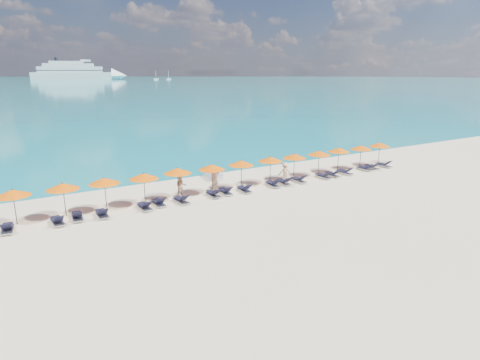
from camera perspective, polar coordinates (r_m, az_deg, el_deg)
ground at (r=28.11m, az=3.17°, el=-3.72°), size 1400.00×1400.00×0.00m
sea at (r=682.18m, az=-30.61°, el=12.22°), size 1600.00×1300.00×0.01m
cruise_ship at (r=642.77m, az=-21.72°, el=14.01°), size 130.58×57.74×36.25m
sailboat_near at (r=581.13m, az=-10.11°, el=14.00°), size 6.24×2.08×11.44m
sailboat_far at (r=585.03m, az=-11.85°, el=13.92°), size 6.49×2.16×11.89m
jetski at (r=35.40m, az=-3.75°, el=0.83°), size 1.29×2.58×0.88m
beachgoer_a at (r=31.52m, az=-3.57°, el=0.16°), size 0.80×0.64×1.91m
beachgoer_b at (r=30.38m, az=-8.39°, el=-0.84°), size 0.89×0.70×1.60m
beachgoer_c at (r=34.16m, az=6.41°, el=1.10°), size 1.22×0.89×1.72m
umbrella_1 at (r=27.75m, az=-29.62°, el=-1.61°), size 2.10×2.10×2.28m
umbrella_2 at (r=27.91m, az=-23.90°, el=-0.82°), size 2.10×2.10×2.28m
umbrella_3 at (r=28.31m, az=-18.74°, el=-0.11°), size 2.10×2.10×2.28m
umbrella_4 at (r=28.83m, az=-13.54°, el=0.54°), size 2.10×2.10×2.28m
umbrella_5 at (r=29.93m, az=-8.87°, el=1.31°), size 2.10×2.10×2.28m
umbrella_6 at (r=30.81m, az=-4.03°, el=1.85°), size 2.10×2.10×2.28m
umbrella_7 at (r=32.18m, az=0.19°, el=2.45°), size 2.10×2.10×2.28m
umbrella_8 at (r=33.72m, az=4.35°, el=2.99°), size 2.10×2.10×2.28m
umbrella_9 at (r=35.22m, az=7.75°, el=3.41°), size 2.10×2.10×2.28m
umbrella_10 at (r=36.93m, az=11.20°, el=3.80°), size 2.10×2.10×2.28m
umbrella_11 at (r=38.85m, az=13.87°, el=4.19°), size 2.10×2.10×2.28m
umbrella_12 at (r=40.71m, az=16.85°, el=4.46°), size 2.10×2.10×2.28m
umbrella_13 at (r=42.89m, az=19.27°, el=4.77°), size 2.10×2.10×2.28m
lounger_2 at (r=27.23m, az=-30.19°, el=-5.92°), size 0.78×1.75×0.66m
lounger_3 at (r=27.14m, az=-24.53°, el=-5.27°), size 0.73×1.74×0.66m
lounger_4 at (r=27.48m, az=-22.14°, el=-4.77°), size 0.77×1.75×0.66m
lounger_5 at (r=27.44m, az=-19.03°, el=-4.50°), size 0.65×1.71×0.66m
lounger_6 at (r=28.07m, az=-13.42°, el=-3.64°), size 0.67×1.72×0.66m
lounger_7 at (r=28.67m, az=-11.51°, el=-3.13°), size 0.64×1.71×0.66m
lounger_8 at (r=28.95m, az=-8.36°, el=-2.81°), size 0.75×1.74×0.66m
lounger_9 at (r=30.12m, az=-3.81°, el=-1.97°), size 0.66×1.71×0.66m
lounger_10 at (r=30.73m, az=-2.08°, el=-1.60°), size 0.79×1.76×0.66m
lounger_11 at (r=31.28m, az=0.61°, el=-1.29°), size 0.73×1.74×0.66m
lounger_12 at (r=32.86m, az=4.68°, el=-0.54°), size 0.79×1.76×0.66m
lounger_13 at (r=33.50m, az=6.26°, el=-0.27°), size 0.73×1.74×0.66m
lounger_14 at (r=34.40m, az=8.36°, el=0.06°), size 0.67×1.72×0.66m
lounger_15 at (r=36.10m, az=11.80°, el=0.61°), size 0.65×1.71×0.66m
lounger_16 at (r=36.87m, az=13.00°, el=0.84°), size 0.68×1.72×0.66m
lounger_17 at (r=37.99m, az=14.71°, el=1.15°), size 0.65×1.71×0.66m
lounger_18 at (r=39.99m, az=17.34°, el=1.63°), size 0.67×1.72×0.66m
lounger_19 at (r=40.84m, az=18.25°, el=1.83°), size 0.70×1.73×0.66m
lounger_20 at (r=42.05m, az=19.76°, el=2.06°), size 0.62×1.70×0.66m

